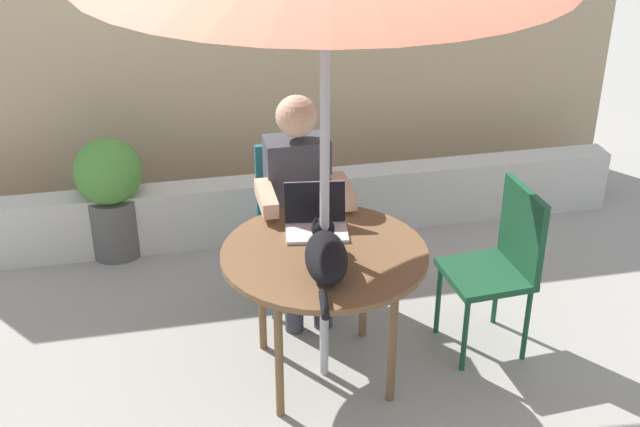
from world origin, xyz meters
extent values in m
plane|color=gray|center=(0.00, 0.00, 0.00)|extent=(14.00, 14.00, 0.00)
cube|color=tan|center=(0.00, 2.07, 0.88)|extent=(5.06, 0.08, 1.76)
cube|color=beige|center=(0.00, 1.46, 0.20)|extent=(4.55, 0.20, 0.41)
cylinder|color=brown|center=(0.00, 0.00, 0.70)|extent=(0.98, 0.98, 0.03)
cylinder|color=brown|center=(0.27, 0.27, 0.34)|extent=(0.04, 0.04, 0.68)
cylinder|color=brown|center=(-0.27, 0.27, 0.34)|extent=(0.04, 0.04, 0.68)
cylinder|color=brown|center=(-0.27, -0.27, 0.34)|extent=(0.04, 0.04, 0.68)
cylinder|color=brown|center=(0.27, -0.27, 0.34)|extent=(0.04, 0.04, 0.68)
cylinder|color=#B7B7BC|center=(0.00, 0.00, 1.06)|extent=(0.04, 0.04, 2.13)
cube|color=#1E606B|center=(0.00, 0.70, 0.44)|extent=(0.40, 0.40, 0.04)
cube|color=#1E606B|center=(0.00, 0.88, 0.68)|extent=(0.40, 0.04, 0.44)
cylinder|color=#1E606B|center=(0.17, 0.87, 0.21)|extent=(0.03, 0.03, 0.42)
cylinder|color=#1E606B|center=(-0.17, 0.87, 0.21)|extent=(0.03, 0.03, 0.42)
cylinder|color=#1E606B|center=(-0.17, 0.53, 0.21)|extent=(0.03, 0.03, 0.42)
cylinder|color=#1E606B|center=(0.17, 0.53, 0.21)|extent=(0.03, 0.03, 0.42)
cube|color=#194C2D|center=(0.85, 0.06, 0.44)|extent=(0.43, 0.43, 0.04)
cube|color=#194C2D|center=(1.03, 0.07, 0.68)|extent=(0.06, 0.40, 0.44)
cylinder|color=#194C2D|center=(1.03, -0.10, 0.21)|extent=(0.03, 0.03, 0.42)
cylinder|color=#194C2D|center=(1.01, 0.24, 0.21)|extent=(0.03, 0.03, 0.42)
cylinder|color=#194C2D|center=(0.67, 0.22, 0.21)|extent=(0.03, 0.03, 0.42)
cylinder|color=#194C2D|center=(0.69, -0.12, 0.21)|extent=(0.03, 0.03, 0.42)
cube|color=#3F3F47|center=(0.00, 0.70, 0.73)|extent=(0.34, 0.20, 0.54)
sphere|color=#DBAD89|center=(0.00, 0.69, 1.13)|extent=(0.22, 0.22, 0.22)
cube|color=#383842|center=(-0.08, 0.55, 0.51)|extent=(0.12, 0.30, 0.12)
cylinder|color=#383842|center=(-0.08, 0.40, 0.23)|extent=(0.10, 0.10, 0.46)
cube|color=#383842|center=(0.08, 0.55, 0.51)|extent=(0.12, 0.30, 0.12)
cylinder|color=#383842|center=(0.08, 0.40, 0.23)|extent=(0.10, 0.10, 0.46)
cube|color=#DBAD89|center=(-0.20, 0.48, 0.78)|extent=(0.08, 0.32, 0.08)
cube|color=#DBAD89|center=(0.20, 0.48, 0.78)|extent=(0.08, 0.32, 0.08)
cube|color=silver|center=(0.00, 0.18, 0.72)|extent=(0.33, 0.26, 0.02)
cube|color=black|center=(0.01, 0.28, 0.83)|extent=(0.31, 0.10, 0.20)
cube|color=silver|center=(0.01, 0.29, 0.83)|extent=(0.30, 0.10, 0.20)
ellipsoid|color=black|center=(-0.03, -0.20, 0.80)|extent=(0.24, 0.42, 0.17)
sphere|color=black|center=(0.00, 0.03, 0.82)|extent=(0.11, 0.11, 0.11)
ellipsoid|color=white|center=(-0.02, -0.09, 0.76)|extent=(0.14, 0.14, 0.09)
cylinder|color=black|center=(-0.10, -0.47, 0.74)|extent=(0.06, 0.18, 0.04)
cone|color=black|center=(0.03, 0.03, 0.87)|extent=(0.04, 0.04, 0.03)
cone|color=black|center=(-0.03, 0.03, 0.87)|extent=(0.04, 0.04, 0.03)
cylinder|color=#595654|center=(-1.02, 1.45, 0.19)|extent=(0.33, 0.33, 0.39)
ellipsoid|color=#4C8C38|center=(-1.02, 1.45, 0.56)|extent=(0.41, 0.41, 0.41)
camera|label=1|loc=(-0.73, -3.37, 2.73)|focal=47.83mm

